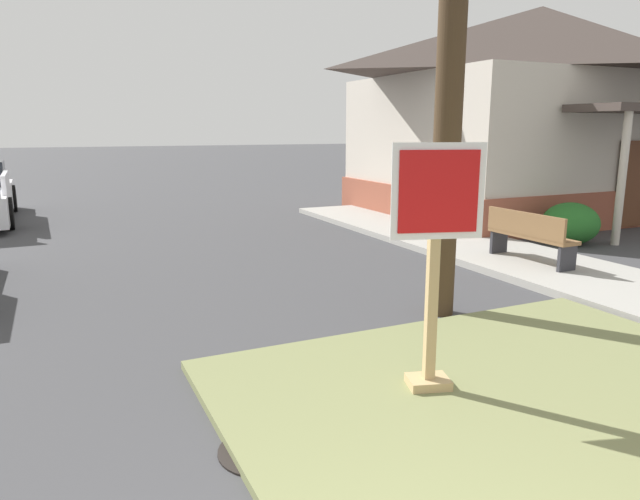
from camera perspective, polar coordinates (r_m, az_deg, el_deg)
grass_corner_patch at (r=5.13m, az=23.59°, el=-15.47°), size 5.12×4.86×0.08m
sidewalk_strip at (r=10.28m, az=21.29°, el=-1.53°), size 2.20×15.79×0.12m
stop_sign at (r=4.93m, az=11.25°, el=-2.03°), size 0.76×0.37×2.13m
manhole_cover at (r=4.47m, az=-5.43°, el=-19.22°), size 0.70×0.70×0.02m
street_bench at (r=10.18m, az=20.10°, el=1.49°), size 0.43×1.67×0.85m
corner_house at (r=17.29m, az=20.67°, el=12.94°), size 9.15×7.86×5.51m
shrub_near_porch at (r=12.72m, az=23.68°, el=2.44°), size 1.13×1.13×0.86m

